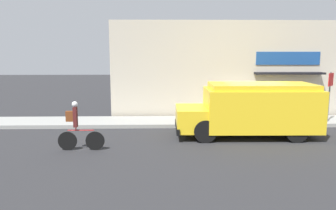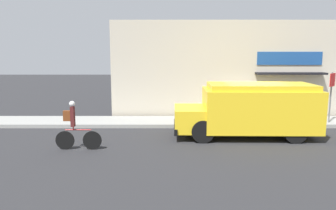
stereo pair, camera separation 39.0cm
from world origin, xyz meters
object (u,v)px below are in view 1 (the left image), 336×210
cyclist (77,127)px  stop_sign_post (330,89)px  trash_bin (260,110)px  school_bus (252,109)px

cyclist → stop_sign_post: (10.76, 3.69, 0.91)m
stop_sign_post → trash_bin: size_ratio=2.90×
stop_sign_post → trash_bin: bearing=161.2°
stop_sign_post → trash_bin: (-2.89, 0.98, -1.16)m
cyclist → stop_sign_post: bearing=19.3°
school_bus → stop_sign_post: 4.60m
cyclist → stop_sign_post: size_ratio=0.74×
cyclist → trash_bin: bearing=31.1°
stop_sign_post → trash_bin: stop_sign_post is taller
school_bus → trash_bin: size_ratio=7.06×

